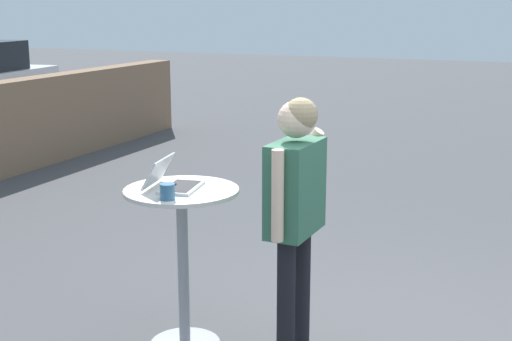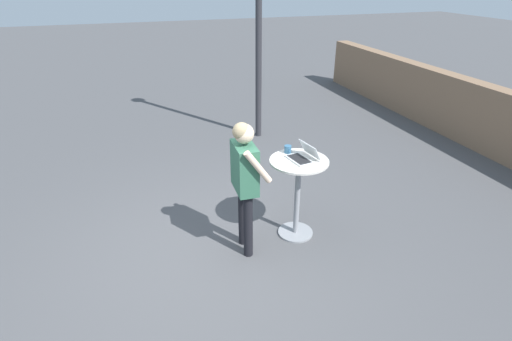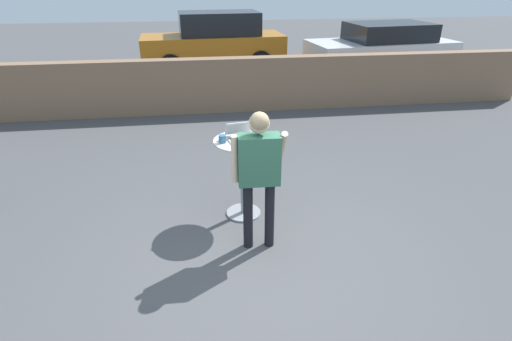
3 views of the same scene
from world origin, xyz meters
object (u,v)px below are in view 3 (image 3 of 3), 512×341
cafe_table (243,166)px  parked_car_further_down (382,48)px  coffee_mug (222,139)px  standing_person (259,165)px  laptop (241,135)px  parked_car_near_street (215,41)px

cafe_table → parked_car_further_down: (5.14, 7.47, 0.09)m
coffee_mug → standing_person: 0.75m
coffee_mug → standing_person: bearing=-62.7°
laptop → coffee_mug: (-0.23, -0.10, 0.00)m
coffee_mug → parked_car_further_down: 9.26m
laptop → standing_person: standing_person is taller
parked_car_near_street → parked_car_further_down: parked_car_near_street is taller
standing_person → parked_car_further_down: size_ratio=0.36×
cafe_table → laptop: (-0.01, 0.05, 0.40)m
laptop → parked_car_near_street: 8.86m
parked_car_near_street → laptop: bearing=-90.6°
cafe_table → coffee_mug: 0.47m
laptop → coffee_mug: size_ratio=3.19×
parked_car_near_street → parked_car_further_down: 5.25m
cafe_table → parked_car_near_street: bearing=89.4°
cafe_table → laptop: bearing=100.5°
parked_car_further_down → standing_person: bearing=-121.6°
laptop → parked_car_near_street: bearing=89.4°
standing_person → laptop: bearing=98.1°
cafe_table → standing_person: bearing=-82.1°
cafe_table → parked_car_further_down: size_ratio=0.23×
standing_person → parked_car_near_street: size_ratio=0.36×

